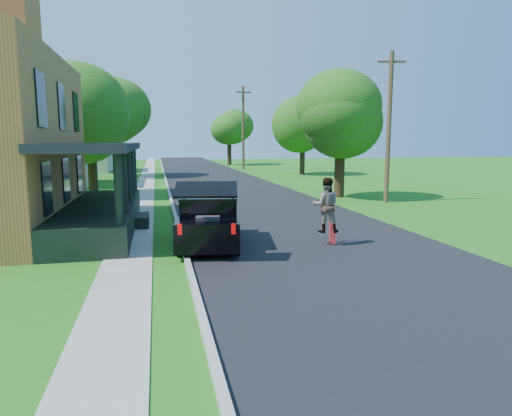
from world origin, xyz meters
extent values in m
plane|color=#226514|center=(0.00, 0.00, 0.00)|extent=(140.00, 140.00, 0.00)
cube|color=black|center=(0.00, 20.00, 0.00)|extent=(8.00, 120.00, 0.02)
cube|color=#9A9A95|center=(-4.05, 20.00, 0.00)|extent=(0.15, 120.00, 0.12)
cube|color=gray|center=(-5.60, 20.00, 0.00)|extent=(1.30, 120.00, 0.03)
cube|color=gray|center=(-9.50, 6.00, 0.00)|extent=(6.50, 1.20, 0.03)
cube|color=#BD7737|center=(-9.50, 6.00, 7.40)|extent=(1.60, 2.20, 1.60)
cube|color=black|center=(-6.80, 6.00, 0.45)|extent=(2.40, 10.00, 0.90)
cube|color=black|center=(-6.80, 6.00, 3.00)|extent=(2.60, 10.30, 0.25)
cube|color=beige|center=(-13.50, 24.00, 2.50)|extent=(8.00, 8.00, 5.00)
pyramid|color=black|center=(-13.50, 24.00, 7.20)|extent=(12.78, 12.78, 2.20)
cube|color=beige|center=(-13.50, 40.00, 2.50)|extent=(8.00, 8.00, 5.00)
pyramid|color=black|center=(-13.50, 40.00, 7.20)|extent=(12.78, 12.78, 2.20)
cube|color=black|center=(-3.20, 2.31, 0.62)|extent=(2.39, 4.41, 0.81)
cube|color=black|center=(-3.18, 2.45, 1.27)|extent=(2.00, 2.82, 0.52)
cube|color=black|center=(-3.18, 2.45, 1.55)|extent=(2.05, 2.90, 0.08)
cube|color=black|center=(-3.52, 0.29, 1.95)|extent=(1.73, 1.11, 0.36)
cube|color=#2D2D31|center=(-3.40, 1.07, 0.90)|extent=(0.75, 0.67, 0.43)
cube|color=silver|center=(-3.87, 2.56, 1.64)|extent=(0.41, 2.28, 0.06)
cube|color=silver|center=(-2.48, 2.34, 1.64)|extent=(0.41, 2.28, 0.06)
cube|color=#990505|center=(-4.22, 0.37, 0.90)|extent=(0.12, 0.07, 0.29)
cube|color=#990505|center=(-2.83, 0.15, 0.90)|extent=(0.12, 0.07, 0.29)
cylinder|color=black|center=(-3.74, 3.79, 0.32)|extent=(0.33, 0.67, 0.65)
cylinder|color=black|center=(-2.23, 3.56, 0.32)|extent=(0.33, 0.67, 0.65)
cylinder|color=black|center=(-4.17, 1.07, 0.32)|extent=(0.33, 0.67, 0.65)
cylinder|color=black|center=(-2.66, 0.83, 0.32)|extent=(0.33, 0.67, 0.65)
imported|color=black|center=(0.27, 1.50, 1.26)|extent=(0.96, 0.84, 1.69)
cube|color=#A10F0D|center=(0.57, 1.63, 0.27)|extent=(0.36, 0.48, 0.86)
cylinder|color=black|center=(-8.44, 16.67, 1.36)|extent=(0.57, 0.57, 2.72)
sphere|color=#378222|center=(-8.44, 16.67, 4.49)|extent=(5.61, 5.61, 5.31)
sphere|color=#378222|center=(-8.04, 16.41, 5.67)|extent=(4.86, 4.86, 4.60)
sphere|color=#378222|center=(-8.94, 17.03, 5.08)|extent=(4.98, 4.98, 4.72)
cylinder|color=black|center=(-8.03, 30.81, 1.77)|extent=(0.80, 0.80, 3.54)
sphere|color=#378222|center=(-8.03, 30.81, 5.47)|extent=(7.66, 7.66, 5.80)
sphere|color=#378222|center=(-7.77, 30.34, 6.76)|extent=(6.64, 6.64, 5.03)
sphere|color=#378222|center=(-8.35, 31.43, 6.11)|extent=(6.81, 6.81, 5.15)
cylinder|color=black|center=(5.50, 13.01, 1.50)|extent=(0.67, 0.67, 3.00)
sphere|color=#378222|center=(5.50, 13.01, 4.54)|extent=(5.35, 5.35, 4.61)
sphere|color=#378222|center=(5.96, 12.78, 5.56)|extent=(4.64, 4.64, 3.99)
sphere|color=#378222|center=(4.92, 13.33, 5.05)|extent=(4.76, 4.76, 4.10)
cylinder|color=black|center=(9.07, 30.82, 1.56)|extent=(0.51, 0.51, 3.12)
sphere|color=#378222|center=(9.07, 30.82, 4.90)|extent=(5.49, 5.49, 5.34)
sphere|color=#378222|center=(9.42, 30.54, 6.09)|extent=(4.76, 4.76, 4.63)
sphere|color=#378222|center=(8.64, 31.18, 5.49)|extent=(4.88, 4.88, 4.75)
cylinder|color=black|center=(5.00, 50.16, 1.62)|extent=(0.67, 0.67, 3.25)
sphere|color=#378222|center=(5.00, 50.16, 4.80)|extent=(5.46, 5.46, 4.64)
sphere|color=#378222|center=(5.46, 49.95, 5.83)|extent=(4.73, 4.73, 4.02)
sphere|color=#378222|center=(4.42, 50.46, 5.31)|extent=(4.86, 4.86, 4.12)
cylinder|color=#462C20|center=(7.00, 10.26, 3.85)|extent=(0.28, 0.28, 7.70)
cube|color=#462C20|center=(7.00, 10.26, 7.17)|extent=(1.42, 0.41, 0.11)
cylinder|color=#462C20|center=(4.96, 39.76, 4.63)|extent=(0.34, 0.34, 9.27)
cube|color=#462C20|center=(4.96, 39.76, 8.60)|extent=(1.78, 0.46, 0.13)
camera|label=1|loc=(-4.77, -11.54, 3.20)|focal=32.00mm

